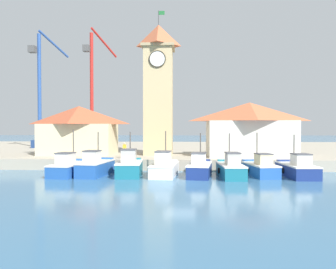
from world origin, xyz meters
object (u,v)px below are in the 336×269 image
object	(u,v)px
warehouse_left	(79,130)
port_crane_near	(92,102)
fishing_boat_mid_left	(164,167)
port_crane_far	(40,104)
fishing_boat_center	(200,168)
clock_tower	(159,87)
fishing_boat_far_left	(70,167)
fishing_boat_right_outer	(297,169)
warehouse_right	(249,129)
fishing_boat_left_inner	(130,166)
fishing_boat_mid_right	(231,168)
dock_worker_near_tower	(125,150)
fishing_boat_left_outer	(95,166)
fishing_boat_right_inner	(260,168)

from	to	relation	value
warehouse_left	port_crane_near	bearing A→B (deg)	100.04
fishing_boat_mid_left	port_crane_far	xyz separation A→B (m)	(-20.59, 21.22, 7.16)
fishing_boat_center	warehouse_left	distance (m)	16.82
clock_tower	fishing_boat_far_left	bearing A→B (deg)	-127.56
fishing_boat_right_outer	warehouse_right	xyz separation A→B (m)	(-2.53, 7.68, 3.39)
fishing_boat_left_inner	fishing_boat_mid_right	size ratio (longest dim) A/B	0.91
warehouse_left	warehouse_right	xyz separation A→B (m)	(19.41, -1.47, 0.12)
fishing_boat_mid_right	dock_worker_near_tower	xyz separation A→B (m)	(-10.02, 5.04, 1.19)
clock_tower	dock_worker_near_tower	world-z (taller)	clock_tower
warehouse_right	warehouse_left	bearing A→B (deg)	175.67
fishing_boat_left_outer	fishing_boat_right_outer	xyz separation A→B (m)	(17.48, 0.08, -0.08)
warehouse_right	fishing_boat_center	bearing A→B (deg)	-126.41
fishing_boat_far_left	fishing_boat_mid_left	xyz separation A→B (m)	(8.40, 0.08, 0.02)
fishing_boat_left_outer	warehouse_right	distance (m)	17.16
fishing_boat_left_outer	dock_worker_near_tower	size ratio (longest dim) A/B	3.04
port_crane_far	dock_worker_near_tower	world-z (taller)	port_crane_far
warehouse_right	dock_worker_near_tower	distance (m)	13.75
fishing_boat_mid_left	port_crane_near	world-z (taller)	port_crane_near
fishing_boat_mid_right	warehouse_left	bearing A→B (deg)	149.22
fishing_boat_left_inner	clock_tower	bearing A→B (deg)	79.05
fishing_boat_mid_left	clock_tower	bearing A→B (deg)	97.65
fishing_boat_right_outer	port_crane_far	xyz separation A→B (m)	(-31.98, 21.26, 7.18)
fishing_boat_left_outer	fishing_boat_mid_left	size ratio (longest dim) A/B	0.94
fishing_boat_right_inner	clock_tower	world-z (taller)	clock_tower
port_crane_far	fishing_boat_mid_right	bearing A→B (deg)	-39.66
fishing_boat_mid_right	fishing_boat_right_outer	xyz separation A→B (m)	(5.72, 0.52, -0.04)
fishing_boat_center	fishing_boat_right_outer	xyz separation A→B (m)	(8.33, 0.18, -0.02)
fishing_boat_left_inner	fishing_boat_mid_left	size ratio (longest dim) A/B	0.88
port_crane_far	fishing_boat_far_left	bearing A→B (deg)	-60.21
fishing_boat_left_inner	fishing_boat_mid_right	world-z (taller)	fishing_boat_left_inner
fishing_boat_left_outer	fishing_boat_mid_right	size ratio (longest dim) A/B	0.96
fishing_boat_mid_left	fishing_boat_center	size ratio (longest dim) A/B	1.04
clock_tower	port_crane_far	distance (m)	22.78
fishing_boat_left_inner	port_crane_far	bearing A→B (deg)	129.36
fishing_boat_mid_left	fishing_boat_right_outer	bearing A→B (deg)	-0.19
fishing_boat_mid_left	fishing_boat_left_outer	bearing A→B (deg)	-178.88
fishing_boat_left_inner	fishing_boat_right_inner	xyz separation A→B (m)	(11.41, 0.65, -0.12)
fishing_boat_mid_left	fishing_boat_right_outer	size ratio (longest dim) A/B	1.00
fishing_boat_right_inner	port_crane_far	xyz separation A→B (m)	(-28.94, 20.73, 7.20)
fishing_boat_left_inner	dock_worker_near_tower	bearing A→B (deg)	105.53
warehouse_left	port_crane_near	xyz separation A→B (m)	(-2.69, 15.16, 4.40)
fishing_boat_center	clock_tower	world-z (taller)	clock_tower
fishing_boat_far_left	port_crane_near	bearing A→B (deg)	101.24
port_crane_near	port_crane_far	distance (m)	7.98
fishing_boat_center	port_crane_near	bearing A→B (deg)	123.65
fishing_boat_right_outer	clock_tower	size ratio (longest dim) A/B	0.32
port_crane_far	port_crane_near	bearing A→B (deg)	22.53
clock_tower	warehouse_left	distance (m)	10.55
fishing_boat_right_inner	warehouse_right	world-z (taller)	warehouse_right
fishing_boat_far_left	warehouse_right	xyz separation A→B (m)	(17.25, 7.72, 3.39)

